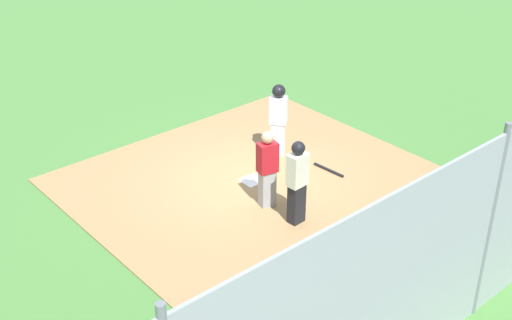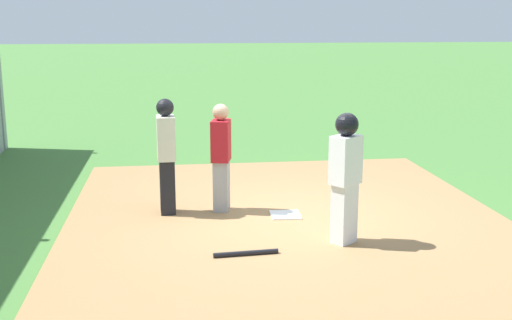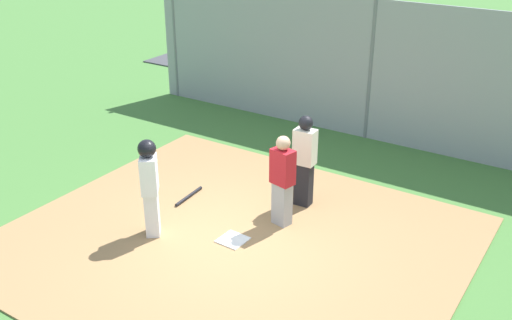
% 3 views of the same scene
% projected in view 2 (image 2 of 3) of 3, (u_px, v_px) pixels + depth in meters
% --- Properties ---
extents(ground_plane, '(140.00, 140.00, 0.00)m').
position_uv_depth(ground_plane, '(285.00, 217.00, 9.46)').
color(ground_plane, '#477A38').
extents(dirt_infield, '(7.20, 6.40, 0.03)m').
position_uv_depth(dirt_infield, '(285.00, 216.00, 9.45)').
color(dirt_infield, '#9E774C').
rests_on(dirt_infield, ground_plane).
extents(home_plate, '(0.46, 0.46, 0.02)m').
position_uv_depth(home_plate, '(285.00, 215.00, 9.45)').
color(home_plate, white).
rests_on(home_plate, dirt_infield).
extents(catcher, '(0.43, 0.34, 1.63)m').
position_uv_depth(catcher, '(221.00, 156.00, 9.53)').
color(catcher, '#9E9EA3').
rests_on(catcher, dirt_infield).
extents(umpire, '(0.39, 0.28, 1.73)m').
position_uv_depth(umpire, '(166.00, 154.00, 9.39)').
color(umpire, black).
rests_on(umpire, dirt_infield).
extents(runner, '(0.44, 0.46, 1.71)m').
position_uv_depth(runner, '(346.00, 169.00, 8.10)').
color(runner, silver).
rests_on(runner, dirt_infield).
extents(baseball_bat, '(0.12, 0.82, 0.06)m').
position_uv_depth(baseball_bat, '(246.00, 253.00, 7.85)').
color(baseball_bat, black).
rests_on(baseball_bat, dirt_infield).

